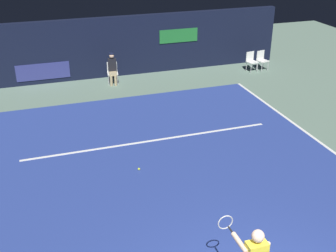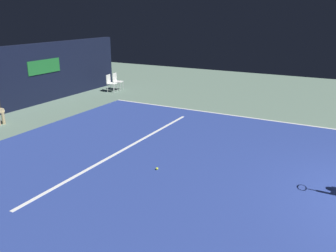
{
  "view_description": "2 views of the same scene",
  "coord_description": "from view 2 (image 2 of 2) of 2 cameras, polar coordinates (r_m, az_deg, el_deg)",
  "views": [
    {
      "loc": [
        -3.25,
        -4.56,
        6.33
      ],
      "look_at": [
        0.36,
        6.36,
        0.79
      ],
      "focal_mm": 46.01,
      "sensor_mm": 36.0,
      "label": 1
    },
    {
      "loc": [
        -8.03,
        1.21,
        3.84
      ],
      "look_at": [
        -0.06,
        5.53,
        0.97
      ],
      "focal_mm": 38.25,
      "sensor_mm": 36.0,
      "label": 2
    }
  ],
  "objects": [
    {
      "name": "court_surface",
      "position": [
        9.65,
        3.23,
        -5.89
      ],
      "size": [
        10.15,
        11.89,
        0.01
      ],
      "primitive_type": "cube",
      "color": "navy",
      "rests_on": "ground"
    },
    {
      "name": "courtside_chair_far",
      "position": [
        18.89,
        -8.14,
        7.2
      ],
      "size": [
        0.51,
        0.49,
        0.88
      ],
      "color": "white",
      "rests_on": "ground"
    },
    {
      "name": "courtside_chair_near",
      "position": [
        18.46,
        -9.12,
        6.91
      ],
      "size": [
        0.51,
        0.49,
        0.88
      ],
      "color": "white",
      "rests_on": "ground"
    },
    {
      "name": "tennis_ball",
      "position": [
        9.21,
        -1.78,
        -6.8
      ],
      "size": [
        0.07,
        0.07,
        0.07
      ],
      "primitive_type": "sphere",
      "color": "#CCE033",
      "rests_on": "court_surface"
    },
    {
      "name": "line_service",
      "position": [
        10.63,
        -6.98,
        -3.68
      ],
      "size": [
        7.92,
        0.1,
        0.01
      ],
      "primitive_type": "cube",
      "color": "white",
      "rests_on": "court_surface"
    },
    {
      "name": "ground_plane",
      "position": [
        9.65,
        3.23,
        -5.92
      ],
      "size": [
        31.5,
        31.5,
        0.0
      ],
      "primitive_type": "plane",
      "color": "slate"
    },
    {
      "name": "line_sideline_left",
      "position": [
        14.11,
        12.0,
        1.43
      ],
      "size": [
        0.1,
        11.89,
        0.01
      ],
      "primitive_type": "cube",
      "color": "white",
      "rests_on": "court_surface"
    }
  ]
}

